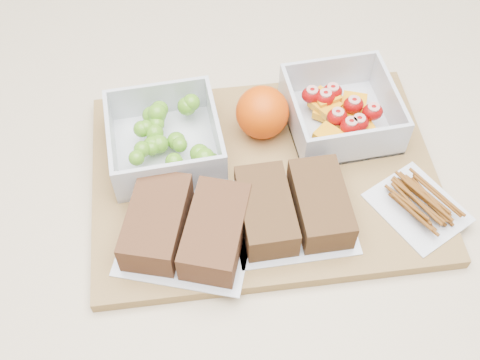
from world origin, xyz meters
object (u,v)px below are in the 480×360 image
Objects in this scene: grape_container at (166,138)px; orange at (262,112)px; sandwich_bag_left at (186,227)px; fruit_container at (341,112)px; sandwich_bag_center at (293,208)px; cutting_board at (264,177)px; pretzel_bag at (420,203)px.

orange is (0.12, 0.01, 0.01)m from grape_container.
orange is 0.37× the size of sandwich_bag_left.
grape_container is 0.22m from fruit_container.
sandwich_bag_center is (0.12, 0.00, -0.00)m from sandwich_bag_left.
cutting_board is 0.08m from orange.
sandwich_bag_center is (0.02, -0.07, 0.03)m from cutting_board.
pretzel_bag is (0.17, -0.09, 0.02)m from cutting_board.
pretzel_bag is at bearing -23.22° from cutting_board.
fruit_container is 0.10m from orange.
sandwich_bag_left is at bearing -130.19° from orange.
fruit_container is (0.11, 0.06, 0.03)m from cutting_board.
grape_container is at bearing 135.41° from sandwich_bag_center.
orange is at bearing 92.51° from sandwich_bag_center.
orange is (-0.10, 0.01, 0.01)m from fruit_container.
fruit_container reaches higher than pretzel_bag.
orange is 0.18m from sandwich_bag_left.
sandwich_bag_left is at bearing -179.01° from sandwich_bag_center.
sandwich_bag_left is 0.27m from pretzel_bag.
sandwich_bag_left is 1.40× the size of pretzel_bag.
sandwich_bag_left is at bearing -149.20° from fruit_container.
orange reaches higher than grape_container.
grape_container is 0.73× the size of sandwich_bag_left.
cutting_board is at bearing 33.71° from sandwich_bag_left.
sandwich_bag_left reaches higher than pretzel_bag.
cutting_board is 0.13m from grape_container.
grape_container is 0.12m from orange.
fruit_container is at bearing 31.85° from cutting_board.
fruit_container reaches higher than cutting_board.
sandwich_bag_center is at bearing 173.67° from pretzel_bag.
cutting_board is 3.18× the size of fruit_container.
orange is at bearing 84.46° from cutting_board.
grape_container is at bearing 156.27° from cutting_board.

